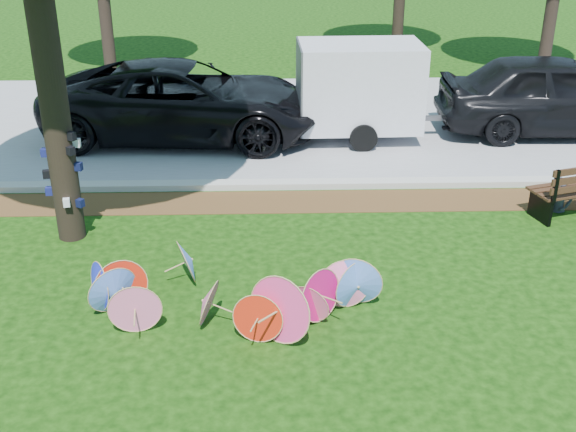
{
  "coord_description": "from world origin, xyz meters",
  "views": [
    {
      "loc": [
        0.23,
        -7.56,
        5.42
      ],
      "look_at": [
        0.5,
        2.0,
        0.9
      ],
      "focal_mm": 45.0,
      "sensor_mm": 36.0,
      "label": 1
    }
  ],
  "objects_px": {
    "black_van": "(184,101)",
    "person_left": "(563,180)",
    "parasol_pile": "(241,293)",
    "dark_pickup": "(558,95)",
    "cargo_trailer": "(360,86)"
  },
  "relations": [
    {
      "from": "black_van",
      "to": "person_left",
      "type": "height_order",
      "value": "black_van"
    },
    {
      "from": "parasol_pile",
      "to": "person_left",
      "type": "bearing_deg",
      "value": 30.33
    },
    {
      "from": "dark_pickup",
      "to": "black_van",
      "type": "bearing_deg",
      "value": 92.34
    },
    {
      "from": "black_van",
      "to": "person_left",
      "type": "bearing_deg",
      "value": -116.93
    },
    {
      "from": "parasol_pile",
      "to": "dark_pickup",
      "type": "xyz_separation_m",
      "value": [
        6.98,
        7.55,
        0.54
      ]
    },
    {
      "from": "parasol_pile",
      "to": "black_van",
      "type": "relative_size",
      "value": 0.68
    },
    {
      "from": "parasol_pile",
      "to": "black_van",
      "type": "height_order",
      "value": "black_van"
    },
    {
      "from": "dark_pickup",
      "to": "cargo_trailer",
      "type": "bearing_deg",
      "value": 94.97
    },
    {
      "from": "parasol_pile",
      "to": "person_left",
      "type": "height_order",
      "value": "person_left"
    },
    {
      "from": "cargo_trailer",
      "to": "person_left",
      "type": "distance_m",
      "value": 5.14
    },
    {
      "from": "dark_pickup",
      "to": "parasol_pile",
      "type": "bearing_deg",
      "value": 138.85
    },
    {
      "from": "cargo_trailer",
      "to": "dark_pickup",
      "type": "bearing_deg",
      "value": 1.85
    },
    {
      "from": "cargo_trailer",
      "to": "parasol_pile",
      "type": "bearing_deg",
      "value": -109.84
    },
    {
      "from": "parasol_pile",
      "to": "cargo_trailer",
      "type": "bearing_deg",
      "value": 71.65
    },
    {
      "from": "dark_pickup",
      "to": "person_left",
      "type": "bearing_deg",
      "value": 163.08
    }
  ]
}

